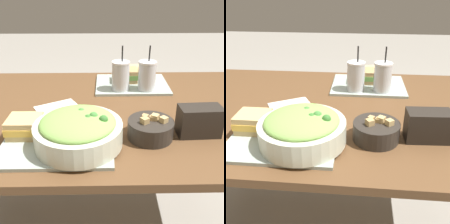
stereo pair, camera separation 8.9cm
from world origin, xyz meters
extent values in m
cube|color=brown|center=(0.00, 0.00, 0.74)|extent=(1.49, 0.95, 0.03)
cylinder|color=brown|center=(-0.68, 0.41, 0.36)|extent=(0.06, 0.06, 0.73)
cylinder|color=brown|center=(0.68, 0.41, 0.36)|extent=(0.06, 0.06, 0.73)
cube|color=#99A89E|center=(-0.12, -0.27, 0.76)|extent=(0.37, 0.29, 0.01)
cube|color=#99A89E|center=(0.17, 0.26, 0.76)|extent=(0.37, 0.29, 0.01)
cylinder|color=beige|center=(-0.05, -0.29, 0.81)|extent=(0.28, 0.28, 0.07)
ellipsoid|color=#7FB251|center=(-0.05, -0.29, 0.85)|extent=(0.24, 0.24, 0.05)
sphere|color=#427F38|center=(0.00, -0.28, 0.86)|extent=(0.03, 0.03, 0.03)
sphere|color=#38702D|center=(0.03, -0.30, 0.86)|extent=(0.03, 0.03, 0.03)
sphere|color=#38702D|center=(-0.02, -0.29, 0.86)|extent=(0.03, 0.03, 0.03)
sphere|color=#427F38|center=(-0.04, -0.24, 0.86)|extent=(0.02, 0.02, 0.02)
cube|color=beige|center=(-0.08, -0.27, 0.86)|extent=(0.05, 0.04, 0.01)
cube|color=beige|center=(-0.05, -0.23, 0.86)|extent=(0.05, 0.03, 0.01)
cylinder|color=#2D2823|center=(0.19, -0.23, 0.79)|extent=(0.16, 0.16, 0.06)
cylinder|color=#5B2D19|center=(0.19, -0.23, 0.81)|extent=(0.14, 0.14, 0.01)
cube|color=tan|center=(0.20, -0.23, 0.83)|extent=(0.03, 0.03, 0.02)
cube|color=tan|center=(0.17, -0.22, 0.83)|extent=(0.03, 0.03, 0.02)
cube|color=tan|center=(0.17, -0.25, 0.83)|extent=(0.03, 0.03, 0.02)
cube|color=tan|center=(0.20, -0.23, 0.83)|extent=(0.02, 0.02, 0.02)
cube|color=tan|center=(0.23, -0.24, 0.83)|extent=(0.03, 0.03, 0.02)
cube|color=tan|center=(-0.24, -0.23, 0.78)|extent=(0.11, 0.10, 0.02)
cube|color=#EFB742|center=(-0.24, -0.23, 0.80)|extent=(0.12, 0.10, 0.02)
cube|color=tan|center=(-0.24, -0.23, 0.82)|extent=(0.11, 0.10, 0.02)
cylinder|color=tan|center=(-0.10, -0.17, 0.80)|extent=(0.13, 0.10, 0.07)
cylinder|color=beige|center=(-0.05, -0.15, 0.80)|extent=(0.03, 0.06, 0.06)
cube|color=tan|center=(0.14, 0.30, 0.78)|extent=(0.11, 0.11, 0.02)
cube|color=#6B9E47|center=(0.14, 0.30, 0.80)|extent=(0.11, 0.11, 0.02)
cube|color=tan|center=(0.14, 0.30, 0.82)|extent=(0.11, 0.11, 0.02)
cylinder|color=tan|center=(0.18, 0.37, 0.80)|extent=(0.11, 0.08, 0.07)
cylinder|color=beige|center=(0.23, 0.38, 0.80)|extent=(0.01, 0.06, 0.06)
cylinder|color=silver|center=(0.11, 0.18, 0.84)|extent=(0.08, 0.08, 0.13)
cylinder|color=black|center=(0.11, 0.18, 0.83)|extent=(0.07, 0.07, 0.11)
cylinder|color=white|center=(0.11, 0.18, 0.91)|extent=(0.08, 0.08, 0.01)
cylinder|color=black|center=(0.11, 0.18, 0.94)|extent=(0.01, 0.02, 0.08)
cylinder|color=silver|center=(0.23, 0.18, 0.84)|extent=(0.08, 0.08, 0.13)
cylinder|color=maroon|center=(0.23, 0.18, 0.83)|extent=(0.07, 0.07, 0.11)
cylinder|color=white|center=(0.23, 0.18, 0.91)|extent=(0.08, 0.08, 0.01)
cylinder|color=black|center=(0.24, 0.18, 0.94)|extent=(0.01, 0.02, 0.08)
cube|color=#28231E|center=(0.36, -0.22, 0.81)|extent=(0.15, 0.08, 0.11)
cube|color=silver|center=(-0.17, 0.00, 0.76)|extent=(0.21, 0.19, 0.00)
camera|label=1|loc=(0.04, -1.01, 1.25)|focal=42.00mm
camera|label=2|loc=(0.13, -1.00, 1.25)|focal=42.00mm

